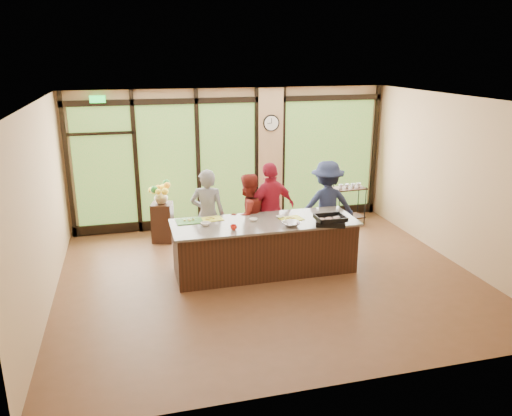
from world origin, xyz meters
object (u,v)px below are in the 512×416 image
cook_left (208,215)px  flower_stand (163,222)px  bar_cart (349,200)px  roasting_pan (330,222)px  island_base (264,247)px  cook_right (327,206)px

cook_left → flower_stand: 1.47m
cook_left → flower_stand: (-0.75, 1.18, -0.46)m
bar_cart → roasting_pan: bearing=-124.7°
cook_left → bar_cart: (3.37, 1.21, -0.30)m
island_base → roasting_pan: size_ratio=6.36×
cook_left → cook_right: size_ratio=0.99×
roasting_pan → bar_cart: bearing=79.5°
roasting_pan → bar_cart: size_ratio=0.52×
island_base → flower_stand: 2.53m
island_base → roasting_pan: (1.03, -0.43, 0.52)m
island_base → roasting_pan: 1.23m
roasting_pan → flower_stand: 3.60m
roasting_pan → bar_cart: (1.47, 2.40, -0.40)m
roasting_pan → flower_stand: (-2.65, 2.37, -0.56)m
flower_stand → cook_right: bearing=-6.0°
cook_right → flower_stand: cook_right is taller
roasting_pan → cook_left: bearing=168.7°
island_base → cook_left: (-0.87, 0.76, 0.42)m
island_base → cook_left: cook_left is taller
cook_right → bar_cart: (1.05, 1.22, -0.31)m
bar_cart → cook_left: bearing=-163.5°
roasting_pan → flower_stand: roasting_pan is taller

